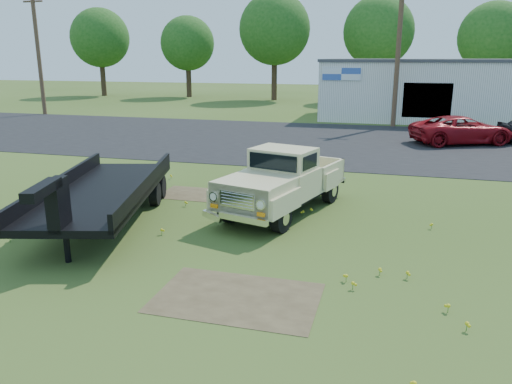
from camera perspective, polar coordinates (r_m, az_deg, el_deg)
ground at (r=12.47m, az=-4.60°, el=-5.03°), size 140.00×140.00×0.00m
asphalt_lot at (r=26.64m, az=6.53°, el=5.82°), size 90.00×14.00×0.02m
dirt_patch_a at (r=9.42m, az=-2.19°, el=-11.99°), size 3.00×2.00×0.01m
dirt_patch_b at (r=16.28m, az=-7.01°, el=-0.24°), size 2.20×1.60×0.01m
commercial_building at (r=38.08m, az=18.73°, el=11.12°), size 14.20×8.20×4.15m
utility_pole_west at (r=42.04m, az=-23.62°, el=14.40°), size 1.60×0.30×9.00m
utility_pole_mid at (r=32.98m, az=15.94°, el=15.17°), size 1.60×0.30×9.00m
treeline_a at (r=60.26m, az=-17.40°, el=16.45°), size 6.40×6.40×9.52m
treeline_b at (r=56.49m, az=-7.83°, el=16.46°), size 5.76×5.76×8.57m
treeline_c at (r=51.97m, az=2.15°, el=18.11°), size 7.04×7.04×10.47m
treeline_d at (r=51.57m, az=13.82°, el=17.37°), size 6.72×6.72×10.00m
treeline_e at (r=50.63m, az=25.51°, el=15.70°), size 6.08×6.08×9.04m
vintage_pickup_truck at (r=14.12m, az=3.13°, el=1.35°), size 3.29×5.46×1.86m
flatbed_trailer at (r=13.81m, az=-17.09°, el=0.61°), size 4.21×7.59×1.97m
red_pickup at (r=27.52m, az=22.46°, el=6.54°), size 5.55×4.15×1.40m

